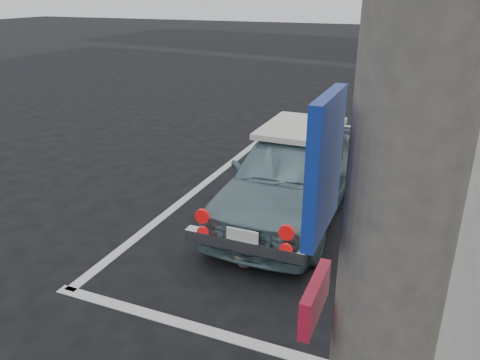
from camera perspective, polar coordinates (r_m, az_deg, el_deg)
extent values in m
plane|color=black|center=(4.80, -7.85, -12.48)|extent=(80.00, 80.00, 0.00)
cube|color=silver|center=(4.25, -5.24, -17.52)|extent=(3.00, 0.12, 0.01)
cube|color=silver|center=(10.35, 13.01, 6.40)|extent=(3.00, 0.12, 0.01)
cube|color=silver|center=(7.53, -2.43, 1.06)|extent=(0.12, 7.00, 0.01)
cube|color=#132F9D|center=(1.48, 10.29, 1.79)|extent=(0.04, 0.35, 0.45)
cube|color=red|center=(1.72, 9.14, -14.06)|extent=(0.04, 0.30, 0.15)
cube|color=white|center=(1.72, 8.97, -14.02)|extent=(0.02, 0.16, 0.08)
imported|color=slate|center=(5.95, 6.38, 0.87)|extent=(1.35, 3.31, 1.13)
cube|color=silver|center=(6.10, 7.49, 6.24)|extent=(0.94, 1.26, 0.07)
cube|color=silver|center=(4.66, 0.49, -7.85)|extent=(1.27, 0.13, 0.12)
cube|color=white|center=(4.57, 0.28, -7.02)|extent=(0.33, 0.02, 0.17)
cylinder|color=red|center=(4.69, -4.63, -4.40)|extent=(0.15, 0.04, 0.15)
cylinder|color=red|center=(4.39, 5.69, -6.38)|extent=(0.15, 0.04, 0.15)
cylinder|color=red|center=(4.77, -4.56, -6.34)|extent=(0.12, 0.04, 0.12)
cylinder|color=red|center=(4.48, 5.61, -8.41)|extent=(0.12, 0.04, 0.12)
ellipsoid|color=#6A5B50|center=(4.99, 0.97, -9.30)|extent=(0.26, 0.35, 0.19)
sphere|color=#6A5B50|center=(4.86, 0.05, -9.36)|extent=(0.12, 0.12, 0.12)
cone|color=#6A5B50|center=(4.84, -0.28, -8.62)|extent=(0.04, 0.04, 0.05)
cone|color=#6A5B50|center=(4.81, 0.38, -8.85)|extent=(0.04, 0.04, 0.05)
cylinder|color=#6A5B50|center=(5.12, 2.41, -9.30)|extent=(0.07, 0.21, 0.03)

